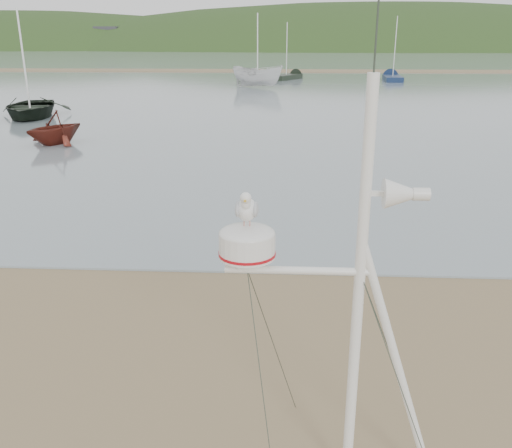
# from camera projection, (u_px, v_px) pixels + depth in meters

# --- Properties ---
(ground) EXTENTS (560.00, 560.00, 0.00)m
(ground) POSITION_uv_depth(u_px,v_px,m) (112.00, 403.00, 6.77)
(ground) COLOR #786345
(ground) RESTS_ON ground
(water) EXTENTS (560.00, 256.00, 0.04)m
(water) POSITION_uv_depth(u_px,v_px,m) (278.00, 56.00, 131.35)
(water) COLOR gray
(water) RESTS_ON ground
(sandbar) EXTENTS (560.00, 7.00, 0.07)m
(sandbar) POSITION_uv_depth(u_px,v_px,m) (271.00, 71.00, 72.81)
(sandbar) COLOR #786345
(sandbar) RESTS_ON water
(hill_ridge) EXTENTS (620.00, 180.00, 80.00)m
(hill_ridge) POSITION_uv_depth(u_px,v_px,m) (324.00, 96.00, 234.04)
(hill_ridge) COLOR #203716
(hill_ridge) RESTS_ON ground
(far_cottages) EXTENTS (294.40, 6.30, 8.00)m
(far_cottages) POSITION_uv_depth(u_px,v_px,m) (290.00, 38.00, 190.30)
(far_cottages) COLOR beige
(far_cottages) RESTS_ON ground
(mast_rig) EXTENTS (2.19, 2.34, 4.94)m
(mast_rig) POSITION_uv_depth(u_px,v_px,m) (347.00, 383.00, 5.18)
(mast_rig) COLOR white
(mast_rig) RESTS_ON ground
(boat_dark) EXTENTS (4.03, 1.96, 5.43)m
(boat_dark) POSITION_uv_depth(u_px,v_px,m) (25.00, 68.00, 29.71)
(boat_dark) COLOR black
(boat_dark) RESTS_ON water
(boat_red) EXTENTS (2.71, 2.38, 2.68)m
(boat_red) POSITION_uv_depth(u_px,v_px,m) (52.00, 112.00, 22.55)
(boat_red) COLOR #5C1E15
(boat_red) RESTS_ON water
(boat_white) EXTENTS (2.68, 2.66, 5.17)m
(boat_white) POSITION_uv_depth(u_px,v_px,m) (258.00, 58.00, 48.11)
(boat_white) COLOR silver
(boat_white) RESTS_ON water
(sailboat_dark_mid) EXTENTS (4.34, 6.31, 6.31)m
(sailboat_dark_mid) POSITION_uv_depth(u_px,v_px,m) (293.00, 76.00, 59.48)
(sailboat_dark_mid) COLOR black
(sailboat_dark_mid) RESTS_ON ground
(sailboat_blue_far) EXTENTS (2.27, 7.09, 6.93)m
(sailboat_blue_far) POSITION_uv_depth(u_px,v_px,m) (391.00, 77.00, 58.13)
(sailboat_blue_far) COLOR #132242
(sailboat_blue_far) RESTS_ON ground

